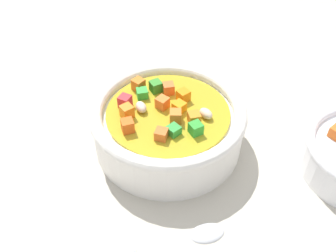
# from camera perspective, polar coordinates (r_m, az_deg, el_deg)

# --- Properties ---
(ground_plane) EXTENTS (1.40, 1.40, 0.02)m
(ground_plane) POSITION_cam_1_polar(r_m,az_deg,el_deg) (0.51, -0.00, -3.26)
(ground_plane) COLOR #BAB2A0
(soup_bowl_main) EXTENTS (0.19, 0.19, 0.07)m
(soup_bowl_main) POSITION_cam_1_polar(r_m,az_deg,el_deg) (0.48, -0.02, 0.34)
(soup_bowl_main) COLOR white
(soup_bowl_main) RESTS_ON ground_plane
(spoon) EXTENTS (0.24, 0.04, 0.01)m
(spoon) POSITION_cam_1_polar(r_m,az_deg,el_deg) (0.41, -3.07, -17.48)
(spoon) COLOR silver
(spoon) RESTS_ON ground_plane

